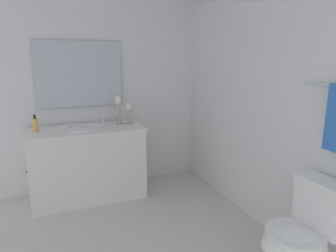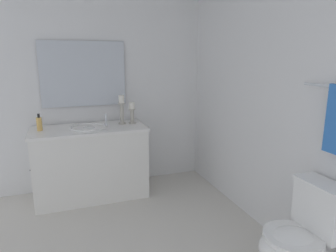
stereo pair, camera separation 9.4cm
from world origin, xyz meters
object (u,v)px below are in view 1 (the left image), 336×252
Objects in this scene: sink_basin at (86,132)px; toilet at (302,237)px; vanity_cabinet at (88,163)px; soap_bottle at (35,125)px; candle_holder_short at (119,109)px; mirror at (80,74)px; candle_holder_tall at (129,113)px.

toilet is (1.93, 1.17, -0.40)m from sink_basin.
vanity_cabinet is 6.87× the size of soap_bottle.
vanity_cabinet is at bearing -79.79° from candle_holder_short.
candle_holder_tall is (0.23, 0.50, -0.44)m from mirror.
toilet is (2.00, 0.79, -0.62)m from candle_holder_short.
soap_bottle is (0.01, -1.00, -0.06)m from candle_holder_tall.
vanity_cabinet is at bearing -0.01° from mirror.
sink_basin is at bearing -148.74° from toilet.
sink_basin is at bearing -79.77° from candle_holder_short.
mirror is 2.69m from toilet.
mirror is at bearing 115.92° from soap_bottle.
soap_bottle is (0.03, -0.88, -0.10)m from candle_holder_short.
candle_holder_short is (-0.07, 0.38, 0.22)m from sink_basin.
vanity_cabinet is 1.31× the size of mirror.
sink_basin is 0.44m from candle_holder_short.
candle_holder_tall is at bearing 95.89° from vanity_cabinet.
candle_holder_tall is (-0.05, 0.50, 0.53)m from vanity_cabinet.
mirror is 2.83× the size of candle_holder_short.
vanity_cabinet is 1.01m from mirror.
sink_basin is 0.51m from soap_bottle.
soap_bottle is at bearing -87.98° from candle_holder_short.
toilet is at bearing 40.33° from soap_bottle.
mirror is at bearing -152.05° from toilet.
mirror is 0.58m from candle_holder_short.
mirror reaches higher than soap_bottle.
candle_holder_tall reaches higher than sink_basin.
sink_basin is at bearing 0.20° from mirror.
candle_holder_short is at bearing -98.59° from candle_holder_tall.
mirror is 5.24× the size of soap_bottle.
candle_holder_short is at bearing 100.23° from sink_basin.
mirror reaches higher than candle_holder_short.
mirror is at bearing -114.61° from candle_holder_tall.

